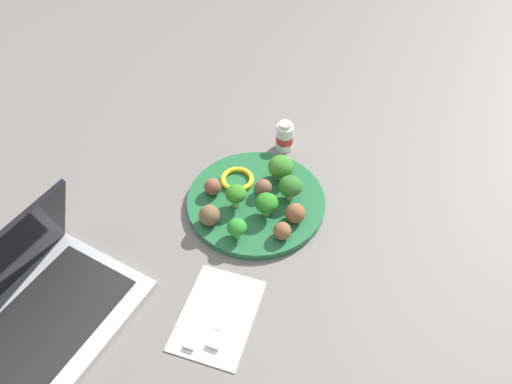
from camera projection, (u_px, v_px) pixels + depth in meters
The scene contains 18 objects.
ground_plane at pixel (256, 204), 0.96m from camera, with size 4.00×4.00×0.00m, color slate.
plate at pixel (256, 201), 0.95m from camera, with size 0.28×0.28×0.02m, color #236638.
broccoli_floret_mid_left at pixel (236, 194), 0.91m from camera, with size 0.04×0.04×0.05m.
broccoli_floret_front_left at pixel (290, 187), 0.93m from camera, with size 0.05×0.05×0.05m.
broccoli_floret_back_right at pixel (281, 167), 0.97m from camera, with size 0.05×0.05×0.05m.
broccoli_floret_front_right at pixel (267, 203), 0.90m from camera, with size 0.04×0.04×0.05m.
broccoli_floret_far_rim at pixel (237, 227), 0.87m from camera, with size 0.04×0.04×0.04m.
meatball_near_rim at pixel (209, 215), 0.89m from camera, with size 0.04×0.04×0.04m, color brown.
meatball_center at pixel (295, 213), 0.90m from camera, with size 0.04×0.04×0.04m, color brown.
meatball_mid_left at pixel (212, 188), 0.94m from camera, with size 0.03×0.03×0.03m, color brown.
meatball_back_right at pixel (282, 231), 0.87m from camera, with size 0.03×0.03×0.03m, color brown.
meatball_front_left at pixel (263, 188), 0.94m from camera, with size 0.04×0.04×0.04m, color brown.
pepper_ring_far_rim at pixel (237, 179), 0.98m from camera, with size 0.07×0.07×0.01m, color yellow.
napkin at pixel (218, 315), 0.79m from camera, with size 0.17×0.12×0.01m, color white.
fork at pixel (226, 320), 0.78m from camera, with size 0.12×0.04×0.01m.
knife at pixel (206, 314), 0.78m from camera, with size 0.15×0.04×0.01m.
yogurt_bottle at pixel (285, 137), 1.05m from camera, with size 0.04×0.04×0.07m.
laptop at pixel (28, 315), 0.75m from camera, with size 0.37×0.31×0.20m.
Camera 1 is at (0.62, 0.12, 0.72)m, focal length 32.89 mm.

